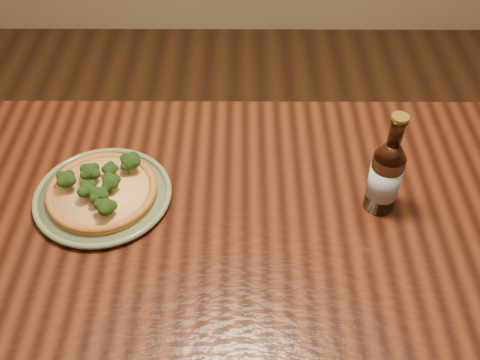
{
  "coord_description": "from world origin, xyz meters",
  "views": [
    {
      "loc": [
        -0.03,
        -0.69,
        1.68
      ],
      "look_at": [
        -0.03,
        0.17,
        0.82
      ],
      "focal_mm": 42.0,
      "sensor_mm": 36.0,
      "label": 1
    }
  ],
  "objects_px": {
    "plate": "(103,195)",
    "beer_bottle": "(386,175)",
    "table": "(254,254)",
    "pizza": "(102,190)"
  },
  "relations": [
    {
      "from": "beer_bottle",
      "to": "table",
      "type": "bearing_deg",
      "value": -171.16
    },
    {
      "from": "plate",
      "to": "beer_bottle",
      "type": "bearing_deg",
      "value": -1.68
    },
    {
      "from": "plate",
      "to": "pizza",
      "type": "bearing_deg",
      "value": -52.62
    },
    {
      "from": "table",
      "to": "beer_bottle",
      "type": "height_order",
      "value": "beer_bottle"
    },
    {
      "from": "pizza",
      "to": "beer_bottle",
      "type": "distance_m",
      "value": 0.62
    },
    {
      "from": "pizza",
      "to": "plate",
      "type": "bearing_deg",
      "value": 127.38
    },
    {
      "from": "plate",
      "to": "table",
      "type": "bearing_deg",
      "value": -13.68
    },
    {
      "from": "plate",
      "to": "beer_bottle",
      "type": "xyz_separation_m",
      "value": [
        0.62,
        -0.02,
        0.08
      ]
    },
    {
      "from": "plate",
      "to": "pizza",
      "type": "xyz_separation_m",
      "value": [
        0.0,
        -0.0,
        0.02
      ]
    },
    {
      "from": "table",
      "to": "pizza",
      "type": "bearing_deg",
      "value": 166.37
    }
  ]
}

